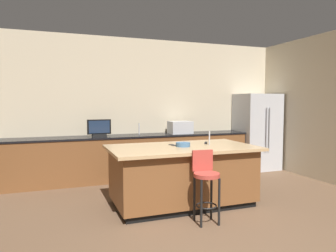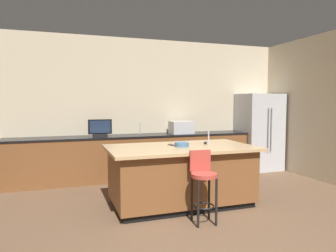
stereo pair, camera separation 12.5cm
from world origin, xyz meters
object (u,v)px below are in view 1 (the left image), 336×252
object	(u,v)px
tv_monitor	(99,129)
tv_remote	(206,143)
microwave	(180,127)
kitchen_island	(182,175)
cell_phone	(173,145)
refrigerator	(257,132)
bar_stool_center	(206,180)
fruit_bowl	(183,145)

from	to	relation	value
tv_monitor	tv_remote	world-z (taller)	tv_monitor
microwave	tv_monitor	distance (m)	1.74
kitchen_island	cell_phone	xyz separation A→B (m)	(-0.09, 0.17, 0.45)
refrigerator	cell_phone	world-z (taller)	refrigerator
kitchen_island	bar_stool_center	world-z (taller)	bar_stool_center
kitchen_island	tv_remote	xyz separation A→B (m)	(0.50, 0.18, 0.45)
microwave	bar_stool_center	bearing A→B (deg)	-105.58
cell_phone	kitchen_island	bearing A→B (deg)	-67.11
microwave	fruit_bowl	bearing A→B (deg)	-111.36
cell_phone	tv_monitor	bearing A→B (deg)	113.22
kitchen_island	microwave	size ratio (longest dim) A/B	4.67
microwave	bar_stool_center	distance (m)	2.78
refrigerator	kitchen_island	bearing A→B (deg)	-146.30
bar_stool_center	cell_phone	xyz separation A→B (m)	(-0.10, 0.95, 0.35)
tv_monitor	fruit_bowl	size ratio (longest dim) A/B	2.09
kitchen_island	refrigerator	bearing A→B (deg)	33.70
tv_monitor	cell_phone	size ratio (longest dim) A/B	3.05
kitchen_island	bar_stool_center	size ratio (longest dim) A/B	2.38
microwave	cell_phone	bearing A→B (deg)	-116.24
fruit_bowl	tv_remote	bearing A→B (deg)	22.23
refrigerator	tv_remote	distance (m)	2.70
kitchen_island	refrigerator	size ratio (longest dim) A/B	1.26
bar_stool_center	cell_phone	world-z (taller)	bar_stool_center
microwave	bar_stool_center	xyz separation A→B (m)	(-0.74, -2.64, -0.48)
microwave	refrigerator	bearing A→B (deg)	-2.27
kitchen_island	cell_phone	size ratio (longest dim) A/B	14.94
kitchen_island	tv_monitor	world-z (taller)	tv_monitor
fruit_bowl	tv_remote	size ratio (longest dim) A/B	1.29
microwave	tv_remote	size ratio (longest dim) A/B	2.82
fruit_bowl	cell_phone	size ratio (longest dim) A/B	1.46
tv_monitor	bar_stool_center	world-z (taller)	tv_monitor
bar_stool_center	fruit_bowl	distance (m)	0.84
refrigerator	fruit_bowl	xyz separation A→B (m)	(-2.67, -1.81, 0.05)
bar_stool_center	tv_monitor	bearing A→B (deg)	115.53
bar_stool_center	tv_remote	xyz separation A→B (m)	(0.50, 0.96, 0.35)
tv_monitor	bar_stool_center	distance (m)	2.82
microwave	fruit_bowl	xyz separation A→B (m)	(-0.74, -1.88, -0.10)
kitchen_island	tv_remote	distance (m)	0.70
fruit_bowl	tv_remote	distance (m)	0.54
fruit_bowl	cell_phone	bearing A→B (deg)	115.72
tv_remote	fruit_bowl	bearing A→B (deg)	-128.53
tv_remote	cell_phone	bearing A→B (deg)	-150.18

